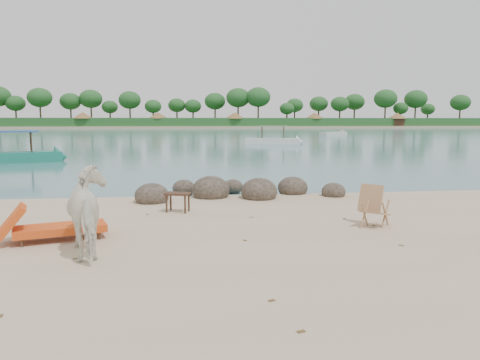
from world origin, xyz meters
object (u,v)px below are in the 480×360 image
object	(u,v)px
lounge_chair	(60,225)
boat_near	(10,136)
deck_chair	(375,208)
side_table	(178,204)
boulders	(233,192)
cow	(92,212)

from	to	relation	value
lounge_chair	boat_near	xyz separation A→B (m)	(-7.20, 18.46, 1.13)
deck_chair	side_table	bearing A→B (deg)	-162.87
boulders	side_table	world-z (taller)	boulders
cow	lounge_chair	bearing A→B (deg)	-71.05
deck_chair	cow	bearing A→B (deg)	-122.54
deck_chair	boat_near	bearing A→B (deg)	171.16
cow	boat_near	bearing A→B (deg)	-87.13
lounge_chair	side_table	bearing A→B (deg)	31.33
boulders	side_table	size ratio (longest dim) A/B	10.45
cow	deck_chair	size ratio (longest dim) A/B	2.01
boulders	deck_chair	distance (m)	5.10
boulders	lounge_chair	bearing A→B (deg)	-129.23
side_table	lounge_chair	world-z (taller)	lounge_chair
lounge_chair	boat_near	bearing A→B (deg)	94.36
cow	boulders	bearing A→B (deg)	-137.57
side_table	lounge_chair	bearing A→B (deg)	-112.35
lounge_chair	boat_near	size ratio (longest dim) A/B	0.35
side_table	lounge_chair	distance (m)	3.31
deck_chair	boat_near	size ratio (longest dim) A/B	0.15
boulders	side_table	distance (m)	2.78
lounge_chair	boat_near	distance (m)	19.84
cow	lounge_chair	distance (m)	1.35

